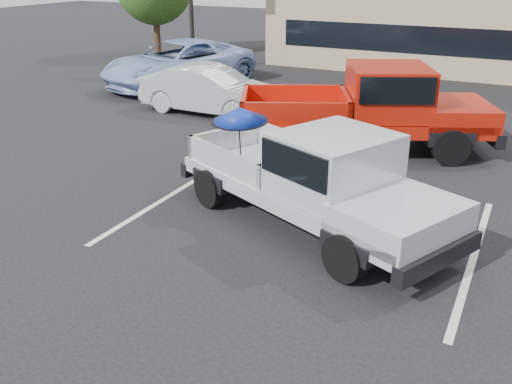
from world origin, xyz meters
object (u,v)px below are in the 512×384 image
silver_sedan (210,90)px  blue_suv (179,63)px  silver_pickup (322,176)px  red_pickup (379,105)px

silver_sedan → blue_suv: bearing=47.4°
silver_pickup → blue_suv: silver_pickup is taller
red_pickup → silver_sedan: 5.89m
silver_sedan → blue_suv: 4.42m
silver_pickup → silver_sedan: 8.81m
silver_pickup → silver_sedan: bearing=158.4°
silver_pickup → silver_sedan: (-6.09, 6.36, -0.31)m
silver_sedan → blue_suv: size_ratio=0.73×
red_pickup → silver_sedan: (-5.72, 1.35, -0.43)m
red_pickup → blue_suv: red_pickup is taller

